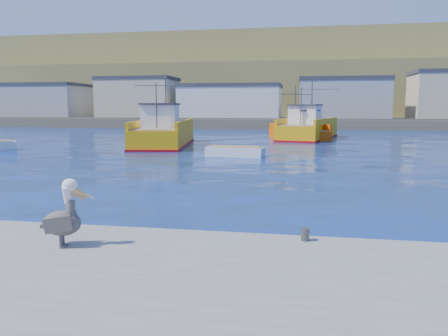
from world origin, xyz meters
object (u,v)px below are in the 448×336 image
Objects in this scene: trawler_yellow_b at (308,129)px; pelican at (64,217)px; boat_orange at (300,130)px; skiff_mid at (235,152)px; trawler_yellow_a at (164,133)px.

trawler_yellow_b is 42.62m from pelican.
boat_orange is 5.36× the size of pelican.
boat_orange is at bearing 75.67° from skiff_mid.
trawler_yellow_a reaches higher than boat_orange.
boat_orange is 1.88× the size of skiff_mid.
pelican is at bearing -98.07° from trawler_yellow_b.
trawler_yellow_a is 8.82× the size of pelican.
trawler_yellow_b is at bearing 39.81° from trawler_yellow_a.
pelican is at bearing -91.15° from skiff_mid.
trawler_yellow_b reaches higher than pelican.
trawler_yellow_a is at bearing 135.08° from skiff_mid.
boat_orange reaches higher than skiff_mid.
pelican is (-5.98, -42.20, 0.04)m from trawler_yellow_b.
trawler_yellow_a is 3.10× the size of skiff_mid.
skiff_mid is (-4.63, -18.14, -0.72)m from boat_orange.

